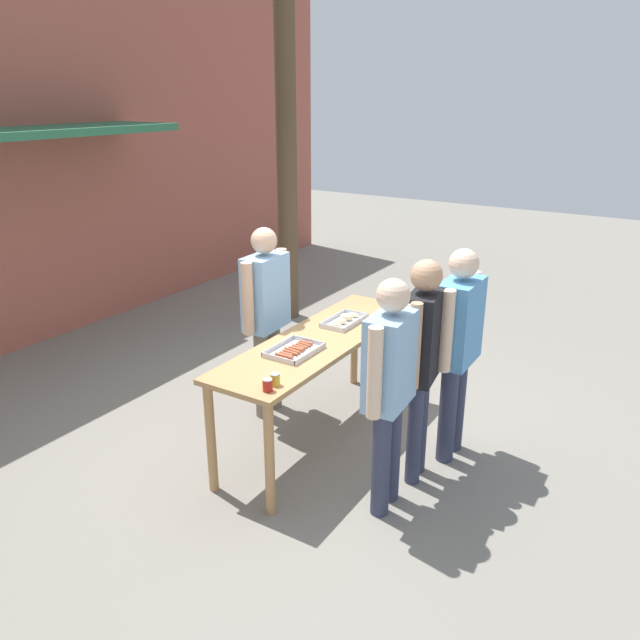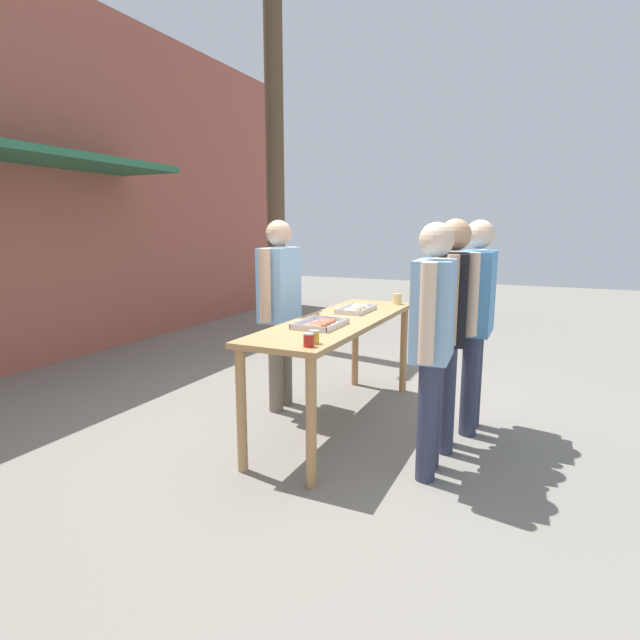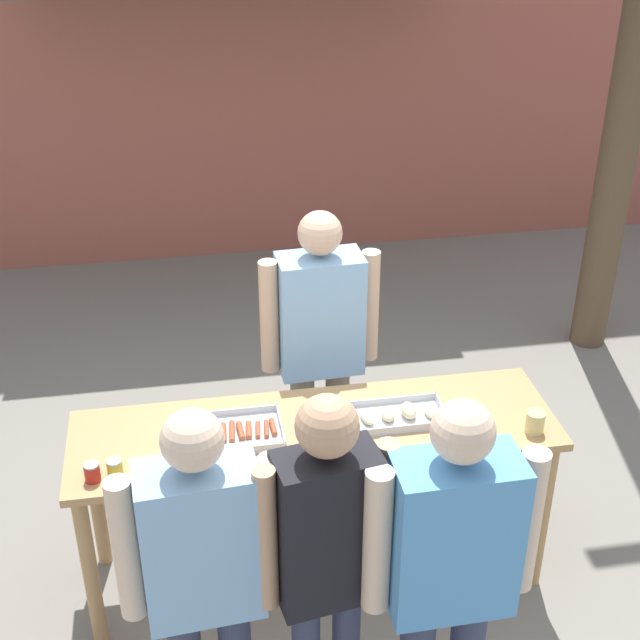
# 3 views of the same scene
# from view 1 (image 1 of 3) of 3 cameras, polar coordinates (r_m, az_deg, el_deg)

# --- Properties ---
(ground_plane) EXTENTS (24.00, 24.00, 0.00)m
(ground_plane) POSITION_cam_1_polar(r_m,az_deg,el_deg) (5.46, 0.00, -10.52)
(ground_plane) COLOR gray
(building_facade_back) EXTENTS (12.00, 1.11, 4.50)m
(building_facade_back) POSITION_cam_1_polar(r_m,az_deg,el_deg) (7.61, -27.22, 14.05)
(building_facade_back) COLOR #A85647
(building_facade_back) RESTS_ON ground
(serving_table) EXTENTS (2.27, 0.65, 0.91)m
(serving_table) POSITION_cam_1_polar(r_m,az_deg,el_deg) (5.10, 0.00, -2.87)
(serving_table) COLOR tan
(serving_table) RESTS_ON ground
(food_tray_sausages) EXTENTS (0.43, 0.31, 0.04)m
(food_tray_sausages) POSITION_cam_1_polar(r_m,az_deg,el_deg) (4.76, -2.41, -2.84)
(food_tray_sausages) COLOR silver
(food_tray_sausages) RESTS_ON serving_table
(food_tray_buns) EXTENTS (0.44, 0.24, 0.07)m
(food_tray_buns) POSITION_cam_1_polar(r_m,az_deg,el_deg) (5.36, 2.22, -0.04)
(food_tray_buns) COLOR silver
(food_tray_buns) RESTS_ON serving_table
(condiment_jar_mustard) EXTENTS (0.07, 0.07, 0.09)m
(condiment_jar_mustard) POSITION_cam_1_polar(r_m,az_deg,el_deg) (4.17, -4.82, -5.94)
(condiment_jar_mustard) COLOR #B22319
(condiment_jar_mustard) RESTS_ON serving_table
(condiment_jar_ketchup) EXTENTS (0.07, 0.07, 0.09)m
(condiment_jar_ketchup) POSITION_cam_1_polar(r_m,az_deg,el_deg) (4.24, -4.14, -5.44)
(condiment_jar_ketchup) COLOR gold
(condiment_jar_ketchup) RESTS_ON serving_table
(beer_cup) EXTENTS (0.09, 0.09, 0.10)m
(beer_cup) POSITION_cam_1_polar(r_m,az_deg,el_deg) (5.76, 6.95, 1.60)
(beer_cup) COLOR #DBC67A
(beer_cup) RESTS_ON serving_table
(person_server_behind_table) EXTENTS (0.63, 0.26, 1.72)m
(person_server_behind_table) POSITION_cam_1_polar(r_m,az_deg,el_deg) (5.46, -4.96, 1.25)
(person_server_behind_table) COLOR #756B5B
(person_server_behind_table) RESTS_ON ground
(person_customer_holding_hotdog) EXTENTS (0.62, 0.26, 1.69)m
(person_customer_holding_hotdog) POSITION_cam_1_polar(r_m,az_deg,el_deg) (4.17, 6.39, -5.29)
(person_customer_holding_hotdog) COLOR #333851
(person_customer_holding_hotdog) RESTS_ON ground
(person_customer_with_cup) EXTENTS (0.66, 0.26, 1.71)m
(person_customer_with_cup) POSITION_cam_1_polar(r_m,az_deg,el_deg) (4.87, 12.48, -1.64)
(person_customer_with_cup) COLOR #333851
(person_customer_with_cup) RESTS_ON ground
(person_customer_waiting_in_line) EXTENTS (0.53, 0.26, 1.71)m
(person_customer_waiting_in_line) POSITION_cam_1_polar(r_m,az_deg,el_deg) (4.52, 9.31, -2.86)
(person_customer_waiting_in_line) COLOR #333851
(person_customer_waiting_in_line) RESTS_ON ground
(utility_pole) EXTENTS (1.10, 0.25, 5.46)m
(utility_pole) POSITION_cam_1_polar(r_m,az_deg,el_deg) (7.76, -3.19, 20.22)
(utility_pole) COLOR brown
(utility_pole) RESTS_ON ground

